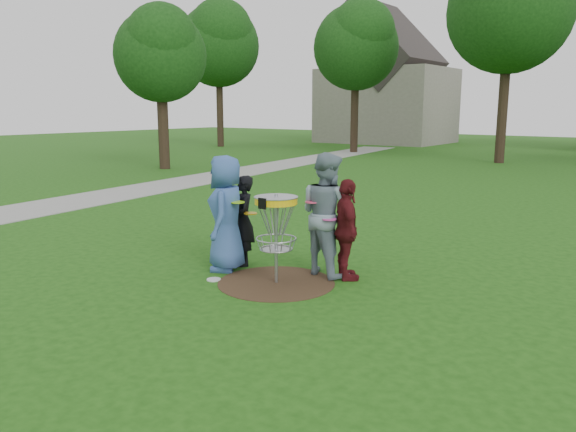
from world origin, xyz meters
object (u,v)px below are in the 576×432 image
Objects in this scene: player_grey at (327,214)px; player_maroon at (347,230)px; player_blue at (226,213)px; disc_golf_basket at (276,218)px; player_black at (243,221)px.

player_grey is 0.45m from player_maroon.
player_blue is 1.20× the size of player_maroon.
player_grey is 1.24× the size of player_maroon.
player_blue is 2.00m from player_maroon.
player_blue is 1.37× the size of disc_golf_basket.
player_blue is 1.11m from disc_golf_basket.
player_grey is at bearing 87.58° from player_blue.
player_blue is 0.97× the size of player_grey.
disc_golf_basket is at bearing 54.66° from player_blue.
player_blue is 1.24× the size of player_black.
player_black is 1.21m from disc_golf_basket.
player_grey is (1.42, 0.38, 0.22)m from player_black.
player_maroon is (1.86, 0.71, -0.16)m from player_blue.
player_blue is at bearing 175.00° from disc_golf_basket.
player_blue is at bearing 65.96° from player_maroon.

